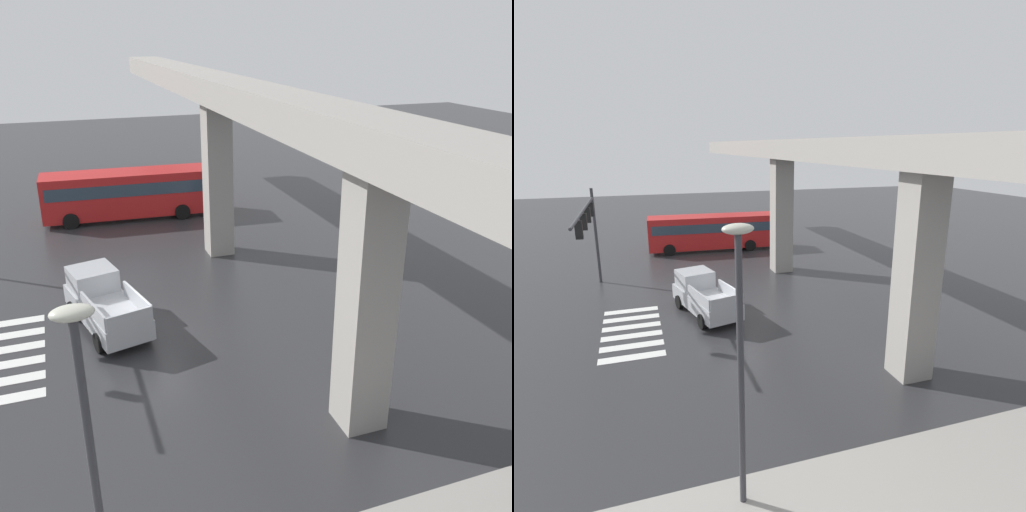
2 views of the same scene
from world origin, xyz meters
TOP-DOWN VIEW (x-y plane):
  - ground_plane at (0.00, 0.00)m, footprint 120.00×120.00m
  - crosswalk_stripes at (-0.00, -5.35)m, footprint 6.05×2.80m
  - elevated_overpass at (0.00, 5.07)m, footprint 57.82×2.25m
  - sidewalk_east at (12.83, 2.00)m, footprint 4.00×36.00m
  - pickup_truck at (-1.30, -1.58)m, footprint 5.41×3.09m
  - city_bus at (-15.21, 1.56)m, footprint 3.25×10.93m
  - traffic_signal_mast at (-4.99, -7.24)m, footprint 10.89×0.32m
  - street_lamp_near_corner at (11.63, -2.74)m, footprint 0.44×0.70m

SIDE VIEW (x-z plane):
  - ground_plane at x=0.00m, z-range 0.00..0.00m
  - crosswalk_stripes at x=0.00m, z-range 0.00..0.01m
  - sidewalk_east at x=12.83m, z-range 0.00..0.15m
  - pickup_truck at x=-1.30m, z-range -0.05..2.03m
  - city_bus at x=-15.21m, z-range 0.23..3.22m
  - street_lamp_near_corner at x=11.63m, z-range 0.94..8.18m
  - traffic_signal_mast at x=-4.99m, z-range 1.58..7.78m
  - elevated_overpass at x=0.00m, z-range 3.30..12.45m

